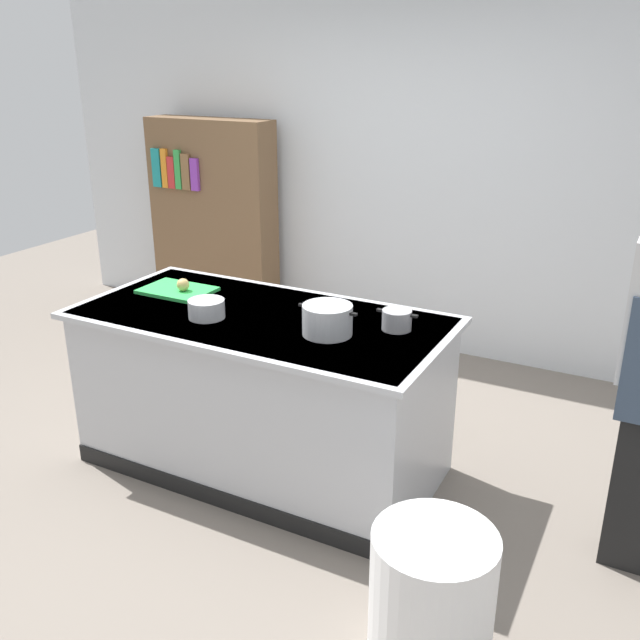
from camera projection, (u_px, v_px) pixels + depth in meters
name	position (u px, v px, depth m)	size (l,w,h in m)	color
ground_plane	(265.00, 463.00, 3.95)	(10.00, 10.00, 0.00)	slate
back_wall	(409.00, 152.00, 5.16)	(6.40, 0.12, 3.00)	silver
counter_island	(262.00, 390.00, 3.79)	(1.98, 0.98, 0.90)	#B7BABF
cutting_board	(177.00, 290.00, 3.99)	(0.40, 0.28, 0.02)	green
onion	(183.00, 285.00, 3.93)	(0.07, 0.07, 0.07)	tan
stock_pot	(327.00, 320.00, 3.36)	(0.31, 0.24, 0.15)	#B7BABF
sauce_pan	(397.00, 320.00, 3.43)	(0.21, 0.15, 0.10)	#99999E
mixing_bowl	(206.00, 309.00, 3.59)	(0.19, 0.19, 0.10)	#B7BABF
trash_bin	(431.00, 600.00, 2.58)	(0.46, 0.46, 0.57)	white
bookshelf	(214.00, 223.00, 5.83)	(1.10, 0.31, 1.70)	brown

